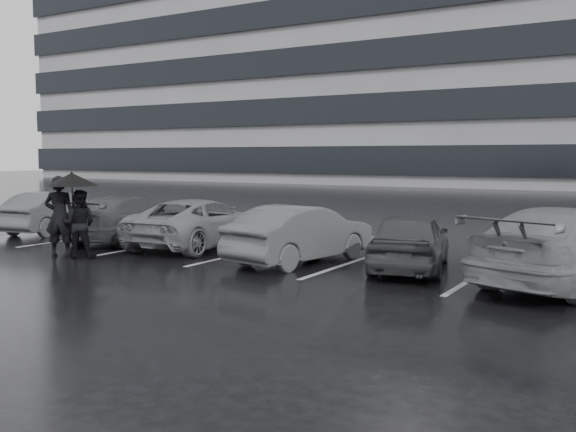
# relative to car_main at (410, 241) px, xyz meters

# --- Properties ---
(ground) EXTENTS (160.00, 160.00, 0.00)m
(ground) POSITION_rel_car_main_xyz_m (-2.03, -2.12, -0.61)
(ground) COLOR black
(ground) RESTS_ON ground
(office_building) EXTENTS (61.00, 26.00, 29.00)m
(office_building) POSITION_rel_car_main_xyz_m (-24.03, 45.88, 13.73)
(office_building) COLOR gray
(office_building) RESTS_ON ground
(car_main) EXTENTS (2.26, 3.83, 1.22)m
(car_main) POSITION_rel_car_main_xyz_m (0.00, 0.00, 0.00)
(car_main) COLOR black
(car_main) RESTS_ON ground
(car_west_a) EXTENTS (1.94, 4.01, 1.27)m
(car_west_a) POSITION_rel_car_main_xyz_m (-2.41, -0.32, 0.02)
(car_west_a) COLOR #2F2F31
(car_west_a) RESTS_ON ground
(car_west_b) EXTENTS (2.42, 4.62, 1.24)m
(car_west_b) POSITION_rel_car_main_xyz_m (-5.87, 0.44, 0.01)
(car_west_b) COLOR #555558
(car_west_b) RESTS_ON ground
(car_west_c) EXTENTS (2.34, 4.52, 1.25)m
(car_west_c) POSITION_rel_car_main_xyz_m (-8.29, 0.36, 0.02)
(car_west_c) COLOR black
(car_west_c) RESTS_ON ground
(car_west_d) EXTENTS (2.03, 3.99, 1.25)m
(car_west_d) POSITION_rel_car_main_xyz_m (-11.62, 0.59, 0.02)
(car_west_d) COLOR #2F2F31
(car_west_d) RESTS_ON ground
(car_east) EXTENTS (3.42, 5.33, 1.44)m
(car_east) POSITION_rel_car_main_xyz_m (3.10, -0.03, 0.11)
(car_east) COLOR #555558
(car_east) RESTS_ON ground
(pedestrian_left) EXTENTS (0.83, 0.75, 1.90)m
(pedestrian_left) POSITION_rel_car_main_xyz_m (-7.61, -2.55, 0.34)
(pedestrian_left) COLOR black
(pedestrian_left) RESTS_ON ground
(pedestrian_right) EXTENTS (0.96, 0.90, 1.57)m
(pedestrian_right) POSITION_rel_car_main_xyz_m (-7.09, -2.42, 0.17)
(pedestrian_right) COLOR black
(pedestrian_right) RESTS_ON ground
(umbrella) EXTENTS (1.18, 1.18, 1.99)m
(umbrella) POSITION_rel_car_main_xyz_m (-7.20, -2.51, 1.20)
(umbrella) COLOR black
(umbrella) RESTS_ON ground
(stall_stripes) EXTENTS (19.72, 5.00, 0.00)m
(stall_stripes) POSITION_rel_car_main_xyz_m (-2.83, 0.38, -0.61)
(stall_stripes) COLOR #AAAAAD
(stall_stripes) RESTS_ON ground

